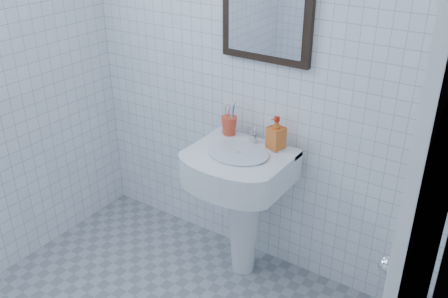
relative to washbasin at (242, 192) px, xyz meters
The scene contains 10 objects.
wall_back 0.74m from the washbasin, 108.35° to the left, with size 2.20×0.02×2.50m, color white.
wall_right 1.59m from the washbasin, 43.75° to the right, with size 0.02×2.40×2.50m, color white.
washbasin is the anchor object (origin of this frame).
faucet 0.32m from the washbasin, 90.00° to the left, with size 0.04×0.10×0.11m.
toothbrush_cup 0.37m from the washbasin, 145.05° to the left, with size 0.09×0.09×0.11m, color #E54428, non-canonical shape.
soap_dispenser 0.39m from the washbasin, 39.60° to the left, with size 0.08×0.08×0.18m, color red.
wall_mirror 1.02m from the washbasin, 90.00° to the left, with size 0.50×0.04×0.62m.
bathroom_door 1.19m from the washbasin, 23.31° to the right, with size 0.04×0.80×2.00m, color white.
towel_ring 1.14m from the washbasin, 14.83° to the right, with size 0.18×0.18×0.01m, color silver.
hand_towel 1.05m from the washbasin, 15.13° to the right, with size 0.03×0.16×0.38m, color beige.
Camera 1 is at (1.28, -1.02, 2.01)m, focal length 40.00 mm.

